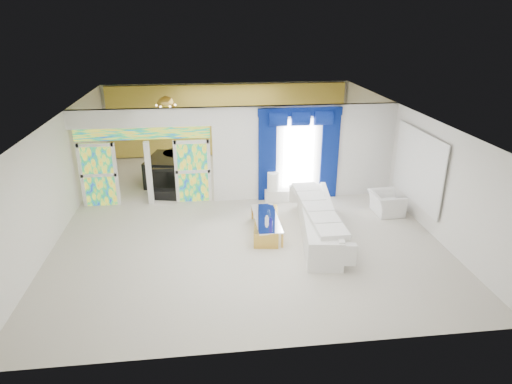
{
  "coord_description": "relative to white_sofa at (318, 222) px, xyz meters",
  "views": [
    {
      "loc": [
        -1.01,
        -12.22,
        5.54
      ],
      "look_at": [
        0.3,
        -1.2,
        1.1
      ],
      "focal_mm": 31.09,
      "sensor_mm": 36.0,
      "label": 1
    }
  ],
  "objects": [
    {
      "name": "tv_console",
      "position": [
        -6.38,
        4.83,
        0.02
      ],
      "size": [
        0.57,
        0.53,
        0.79
      ],
      "primitive_type": "cube",
      "rotation": [
        0.0,
        0.0,
        0.07
      ],
      "color": "#A27751",
      "rests_on": "ground"
    },
    {
      "name": "blue_drape_left",
      "position": [
        -1.0,
        2.62,
        1.03
      ],
      "size": [
        0.55,
        0.1,
        2.8
      ],
      "primitive_type": "cube",
      "color": "#04114D",
      "rests_on": "ground"
    },
    {
      "name": "table_lamp",
      "position": [
        -0.83,
        2.47,
        0.29
      ],
      "size": [
        0.36,
        0.36,
        0.58
      ],
      "primitive_type": "cylinder",
      "color": "white",
      "rests_on": "console_table"
    },
    {
      "name": "stained_transom",
      "position": [
        -4.75,
        2.75,
        1.88
      ],
      "size": [
        4.0,
        0.05,
        0.35
      ],
      "primitive_type": "cube",
      "color": "#994C3F",
      "rests_on": "dividing_header"
    },
    {
      "name": "stained_panel_left",
      "position": [
        -6.18,
        2.75,
        0.63
      ],
      "size": [
        0.95,
        0.04,
        2.0
      ],
      "primitive_type": "cube",
      "color": "#994C3F",
      "rests_on": "ground"
    },
    {
      "name": "white_sofa",
      "position": [
        0.0,
        0.0,
        0.0
      ],
      "size": [
        1.39,
        3.97,
        0.74
      ],
      "primitive_type": "cube",
      "rotation": [
        0.0,
        0.0,
        -0.15
      ],
      "color": "white",
      "rests_on": "ground"
    },
    {
      "name": "wall_mirror",
      "position": [
        3.04,
        0.75,
        1.18
      ],
      "size": [
        0.04,
        2.7,
        1.9
      ],
      "primitive_type": "cube",
      "color": "white",
      "rests_on": "ground"
    },
    {
      "name": "dividing_header",
      "position": [
        -4.75,
        2.75,
        2.35
      ],
      "size": [
        4.3,
        0.18,
        0.55
      ],
      "primitive_type": "cube",
      "color": "white",
      "rests_on": "dividing_wall"
    },
    {
      "name": "blue_drape_right",
      "position": [
        1.0,
        2.62,
        1.03
      ],
      "size": [
        0.55,
        0.1,
        2.8
      ],
      "primitive_type": "cube",
      "color": "#04114D",
      "rests_on": "ground"
    },
    {
      "name": "dividing_wall",
      "position": [
        0.25,
        2.75,
        1.13
      ],
      "size": [
        5.7,
        0.18,
        3.0
      ],
      "primitive_type": "cube",
      "color": "white",
      "rests_on": "ground"
    },
    {
      "name": "gold_curtains",
      "position": [
        -1.9,
        7.65,
        1.13
      ],
      "size": [
        9.7,
        0.12,
        2.9
      ],
      "primitive_type": "cube",
      "color": "gold",
      "rests_on": "ground"
    },
    {
      "name": "armchair",
      "position": [
        2.39,
        1.13,
        -0.05
      ],
      "size": [
        0.89,
        1.01,
        0.64
      ],
      "primitive_type": "imported",
      "rotation": [
        0.0,
        0.0,
        1.6
      ],
      "color": "white",
      "rests_on": "ground"
    },
    {
      "name": "window_pane",
      "position": [
        -0.0,
        2.65,
        1.08
      ],
      "size": [
        1.0,
        0.02,
        2.3
      ],
      "primitive_type": "cube",
      "color": "white",
      "rests_on": "dividing_wall"
    },
    {
      "name": "floor",
      "position": [
        -1.9,
        1.75,
        -0.37
      ],
      "size": [
        12.0,
        12.0,
        0.0
      ],
      "primitive_type": "plane",
      "color": "#B7AF9E",
      "rests_on": "ground"
    },
    {
      "name": "blue_pelmet",
      "position": [
        -0.0,
        2.62,
        2.45
      ],
      "size": [
        2.6,
        0.12,
        0.25
      ],
      "primitive_type": "cube",
      "color": "#04114D",
      "rests_on": "dividing_wall"
    },
    {
      "name": "chandelier",
      "position": [
        -4.2,
        5.15,
        2.28
      ],
      "size": [
        0.6,
        0.6,
        0.6
      ],
      "primitive_type": "sphere",
      "color": "gold",
      "rests_on": "ceiling"
    },
    {
      "name": "grand_piano",
      "position": [
        -4.19,
        4.64,
        0.09
      ],
      "size": [
        1.73,
        2.06,
        0.92
      ],
      "primitive_type": "cube",
      "rotation": [
        0.0,
        0.0,
        -0.21
      ],
      "color": "black",
      "rests_on": "ground"
    },
    {
      "name": "decanters",
      "position": [
        -1.32,
        0.02,
        0.14
      ],
      "size": [
        0.16,
        0.53,
        0.23
      ],
      "color": "navy",
      "rests_on": "coffee_table"
    },
    {
      "name": "coffee_table",
      "position": [
        -1.35,
        0.3,
        -0.16
      ],
      "size": [
        0.9,
        1.96,
        0.42
      ],
      "primitive_type": "cube",
      "rotation": [
        0.0,
        0.0,
        -0.15
      ],
      "color": "gold",
      "rests_on": "ground"
    },
    {
      "name": "stained_panel_right",
      "position": [
        -3.33,
        2.75,
        0.63
      ],
      "size": [
        0.95,
        0.04,
        2.0
      ],
      "primitive_type": "cube",
      "color": "#994C3F",
      "rests_on": "ground"
    },
    {
      "name": "console_table",
      "position": [
        -0.53,
        2.47,
        -0.19
      ],
      "size": [
        1.12,
        0.4,
        0.37
      ],
      "primitive_type": "cube",
      "rotation": [
        0.0,
        0.0,
        -0.04
      ],
      "color": "silver",
      "rests_on": "ground"
    },
    {
      "name": "piano_bench",
      "position": [
        -4.19,
        3.04,
        -0.22
      ],
      "size": [
        0.95,
        0.52,
        0.3
      ],
      "primitive_type": "cube",
      "rotation": [
        0.0,
        0.0,
        -0.21
      ],
      "color": "black",
      "rests_on": "ground"
    }
  ]
}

